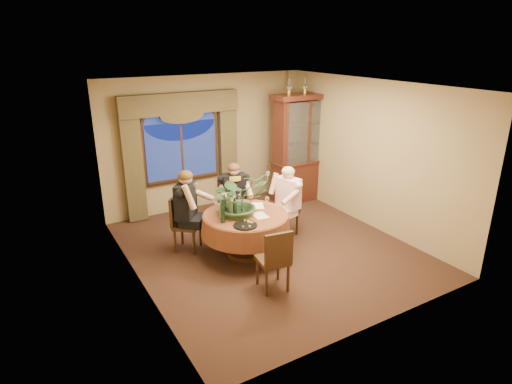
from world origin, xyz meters
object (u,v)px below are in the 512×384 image
centerpiece_plant (238,178)px  wine_bottle_1 (235,208)px  person_scarf (234,198)px  wine_bottle_5 (225,203)px  chair_back_right (231,207)px  chair_front_left (273,259)px  oil_lamp_center (305,85)px  china_cabinet (303,148)px  stoneware_vase (233,204)px  oil_lamp_right (321,84)px  chair_right (285,211)px  wine_bottle_3 (231,205)px  wine_bottle_2 (223,209)px  wine_bottle_0 (223,213)px  dining_table (246,235)px  wine_bottle_4 (221,208)px  person_pink (288,202)px  person_back (186,211)px  chair_back (187,224)px  olive_bowl (249,213)px  oil_lamp_left (289,86)px

centerpiece_plant → wine_bottle_1: bearing=-136.1°
person_scarf → wine_bottle_5: size_ratio=4.12×
chair_back_right → chair_front_left: 2.14m
oil_lamp_center → wine_bottle_5: 3.50m
person_scarf → centerpiece_plant: bearing=83.5°
person_scarf → wine_bottle_5: bearing=68.9°
china_cabinet → stoneware_vase: size_ratio=8.08×
oil_lamp_right → chair_right: bearing=-142.3°
wine_bottle_3 → wine_bottle_2: bearing=-155.2°
wine_bottle_5 → wine_bottle_1: bearing=-78.2°
wine_bottle_3 → wine_bottle_5: size_ratio=1.00×
centerpiece_plant → wine_bottle_0: bearing=-151.3°
person_scarf → centerpiece_plant: size_ratio=1.28×
chair_front_left → wine_bottle_1: 1.14m
dining_table → wine_bottle_4: 0.68m
chair_right → person_pink: 0.22m
dining_table → oil_lamp_center: bearing=35.7°
chair_front_left → centerpiece_plant: 1.48m
person_pink → wine_bottle_1: person_pink is taller
person_scarf → wine_bottle_3: size_ratio=4.12×
person_back → chair_back: bearing=-164.7°
person_back → person_scarf: 1.10m
china_cabinet → wine_bottle_2: size_ratio=7.20×
stoneware_vase → olive_bowl: stoneware_vase is taller
oil_lamp_right → wine_bottle_2: oil_lamp_right is taller
chair_back_right → wine_bottle_0: 1.41m
oil_lamp_center → wine_bottle_2: oil_lamp_center is taller
person_pink → stoneware_vase: (-1.16, -0.06, 0.22)m
wine_bottle_4 → wine_bottle_5: (0.14, 0.16, 0.00)m
person_pink → wine_bottle_3: person_pink is taller
oil_lamp_left → oil_lamp_right: same height
dining_table → wine_bottle_5: wine_bottle_5 is taller
person_back → wine_bottle_1: (0.57, -0.69, 0.19)m
olive_bowl → person_back: bearing=139.8°
oil_lamp_left → person_pink: bearing=-123.6°
wine_bottle_2 → olive_bowl: bearing=-6.6°
person_scarf → wine_bottle_5: 0.93m
olive_bowl → wine_bottle_0: bearing=-171.7°
chair_back_right → wine_bottle_0: size_ratio=2.91×
chair_right → chair_front_left: 1.83m
china_cabinet → wine_bottle_1: size_ratio=7.20×
wine_bottle_1 → wine_bottle_4: same height
chair_back_right → wine_bottle_4: 1.22m
wine_bottle_1 → olive_bowl: bearing=-2.6°
person_back → stoneware_vase: (0.64, -0.48, 0.17)m
olive_bowl → wine_bottle_4: bearing=165.6°
oil_lamp_center → chair_front_left: size_ratio=0.35×
oil_lamp_center → wine_bottle_5: oil_lamp_center is taller
centerpiece_plant → wine_bottle_3: (-0.14, 0.00, -0.45)m
chair_front_left → dining_table: bearing=90.0°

